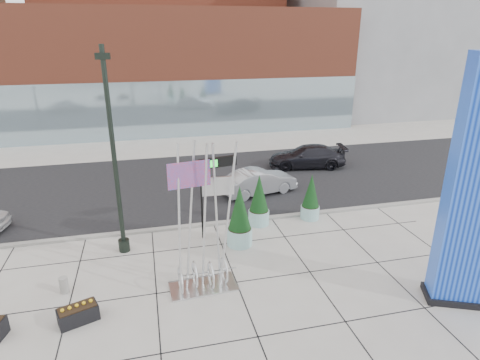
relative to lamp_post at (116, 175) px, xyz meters
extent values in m
plane|color=#9E9991|center=(3.22, -2.44, -3.51)|extent=(160.00, 160.00, 0.00)
cube|color=black|center=(3.22, 7.56, -3.50)|extent=(80.00, 12.00, 0.02)
cube|color=gray|center=(3.22, 1.56, -3.45)|extent=(80.00, 0.30, 0.12)
cube|color=brown|center=(4.22, 24.56, 1.99)|extent=(34.00, 10.00, 11.00)
cube|color=#8CA5B2|center=(4.22, 19.76, -1.01)|extent=(34.00, 0.60, 5.00)
cube|color=slate|center=(29.22, 29.56, 5.49)|extent=(20.00, 18.00, 18.00)
cube|color=black|center=(11.80, -6.35, -3.39)|extent=(2.78, 2.04, 0.24)
cylinder|color=black|center=(0.00, 0.00, 0.78)|extent=(0.19, 0.19, 8.57)
cylinder|color=black|center=(0.00, 0.00, -3.24)|extent=(0.47, 0.47, 0.54)
cube|color=black|center=(0.00, 0.00, 4.63)|extent=(0.55, 0.27, 0.24)
cube|color=silver|center=(2.94, -3.44, -3.47)|extent=(2.54, 1.37, 0.07)
cylinder|color=silver|center=(2.15, -3.67, -0.69)|extent=(0.08, 0.08, 5.63)
cylinder|color=silver|center=(2.60, -3.28, -0.69)|extent=(0.08, 0.08, 5.63)
cylinder|color=silver|center=(3.05, -3.56, -0.69)|extent=(0.08, 0.08, 5.63)
cylinder|color=silver|center=(3.56, -3.22, -0.69)|extent=(0.08, 0.08, 5.63)
cylinder|color=silver|center=(3.84, -3.73, -0.69)|extent=(0.08, 0.08, 5.63)
torus|color=silver|center=(2.10, -3.56, -2.97)|extent=(0.13, 1.03, 1.02)
torus|color=silver|center=(2.66, -3.33, -2.97)|extent=(0.13, 1.03, 1.02)
torus|color=silver|center=(3.22, -3.56, -2.97)|extent=(0.13, 1.03, 1.02)
torus|color=silver|center=(3.79, -3.33, -2.97)|extent=(0.13, 1.03, 1.02)
cube|color=red|center=(2.60, -3.44, 0.99)|extent=(1.46, 0.26, 0.90)
cube|color=silver|center=(3.62, -3.33, 0.43)|extent=(1.13, 0.11, 0.68)
cylinder|color=gray|center=(-2.04, -2.57, -3.20)|extent=(0.32, 0.32, 0.62)
cylinder|color=black|center=(3.50, 0.36, -1.63)|extent=(0.09, 0.09, 3.75)
cube|color=black|center=(4.31, 0.36, 0.06)|extent=(1.78, 0.51, 0.45)
cube|color=#19D833|center=(3.95, 0.26, 0.06)|extent=(0.62, 0.14, 0.31)
cylinder|color=#95C8C8|center=(9.13, 1.16, -3.17)|extent=(0.95, 0.95, 0.66)
cylinder|color=black|center=(9.13, 1.16, -2.84)|extent=(0.87, 0.87, 0.06)
cone|color=black|center=(9.13, 1.16, -1.99)|extent=(0.85, 0.85, 1.71)
cylinder|color=#95C8C8|center=(6.42, 1.16, -3.15)|extent=(1.03, 1.03, 0.72)
cylinder|color=black|center=(6.42, 1.16, -2.79)|extent=(0.95, 0.95, 0.06)
cone|color=black|center=(6.42, 1.16, -1.86)|extent=(0.93, 0.93, 1.85)
cylinder|color=#95C8C8|center=(5.02, -0.62, -3.11)|extent=(1.12, 1.12, 0.79)
cylinder|color=black|center=(5.02, -0.62, -2.72)|extent=(1.03, 1.03, 0.07)
cone|color=black|center=(5.02, -0.62, -1.71)|extent=(1.01, 1.01, 2.02)
cube|color=black|center=(-1.33, -4.36, -3.24)|extent=(1.38, 1.01, 0.53)
cube|color=black|center=(-1.33, -4.36, -2.96)|extent=(1.27, 0.90, 0.05)
imported|color=#A1A2A8|center=(7.52, 4.97, -2.77)|extent=(4.71, 2.56, 1.47)
imported|color=black|center=(12.15, 8.93, -2.74)|extent=(5.57, 3.04, 1.53)
camera|label=1|loc=(1.32, -16.09, 5.47)|focal=30.00mm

